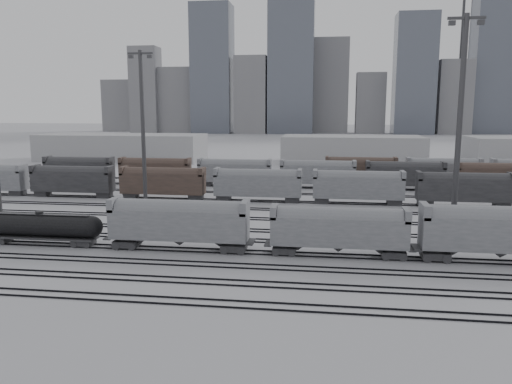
# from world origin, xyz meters

# --- Properties ---
(ground) EXTENTS (900.00, 900.00, 0.00)m
(ground) POSITION_xyz_m (0.00, 0.00, 0.00)
(ground) COLOR silver
(ground) RESTS_ON ground
(tracks) EXTENTS (220.00, 71.50, 0.16)m
(tracks) POSITION_xyz_m (0.00, 17.50, 0.08)
(tracks) COLOR black
(tracks) RESTS_ON ground
(tank_car_b) EXTENTS (15.41, 2.57, 3.81)m
(tank_car_b) POSITION_xyz_m (-30.69, 1.00, 2.20)
(tank_car_b) COLOR #232426
(tank_car_b) RESTS_ON ground
(hopper_car_a) EXTENTS (15.82, 3.14, 5.66)m
(hopper_car_a) POSITION_xyz_m (-13.76, 1.00, 3.50)
(hopper_car_a) COLOR #232426
(hopper_car_a) RESTS_ON ground
(hopper_car_b) EXTENTS (14.76, 2.93, 5.28)m
(hopper_car_b) POSITION_xyz_m (4.07, 1.00, 3.26)
(hopper_car_b) COLOR #232426
(hopper_car_b) RESTS_ON ground
(hopper_car_c) EXTENTS (16.42, 3.26, 5.87)m
(hopper_car_c) POSITION_xyz_m (20.76, 1.00, 3.63)
(hopper_car_c) COLOR #232426
(hopper_car_c) RESTS_ON ground
(light_mast_b) EXTENTS (3.95, 0.63, 24.70)m
(light_mast_b) POSITION_xyz_m (-25.94, 23.09, 13.10)
(light_mast_b) COLOR #37373A
(light_mast_b) RESTS_ON ground
(light_mast_c) EXTENTS (4.31, 0.69, 26.93)m
(light_mast_c) POSITION_xyz_m (18.49, 11.61, 14.29)
(light_mast_c) COLOR #37373A
(light_mast_c) RESTS_ON ground
(bg_string_near) EXTENTS (151.00, 3.00, 5.60)m
(bg_string_near) POSITION_xyz_m (8.00, 32.00, 2.80)
(bg_string_near) COLOR gray
(bg_string_near) RESTS_ON ground
(bg_string_mid) EXTENTS (151.00, 3.00, 5.60)m
(bg_string_mid) POSITION_xyz_m (18.00, 48.00, 2.80)
(bg_string_mid) COLOR #232426
(bg_string_mid) RESTS_ON ground
(bg_string_far) EXTENTS (66.00, 3.00, 5.60)m
(bg_string_far) POSITION_xyz_m (35.50, 56.00, 2.80)
(bg_string_far) COLOR brown
(bg_string_far) RESTS_ON ground
(warehouse_left) EXTENTS (50.00, 18.00, 8.00)m
(warehouse_left) POSITION_xyz_m (-60.00, 95.00, 4.00)
(warehouse_left) COLOR #9C9C9E
(warehouse_left) RESTS_ON ground
(warehouse_mid) EXTENTS (40.00, 18.00, 8.00)m
(warehouse_mid) POSITION_xyz_m (10.00, 95.00, 4.00)
(warehouse_mid) COLOR #9C9C9E
(warehouse_mid) RESTS_ON ground
(skyline) EXTENTS (316.00, 22.40, 95.00)m
(skyline) POSITION_xyz_m (10.84, 280.00, 34.73)
(skyline) COLOR gray
(skyline) RESTS_ON ground
(crane_left) EXTENTS (42.00, 1.80, 100.00)m
(crane_left) POSITION_xyz_m (-28.74, 305.00, 57.39)
(crane_left) COLOR #37373A
(crane_left) RESTS_ON ground
(crane_right) EXTENTS (42.00, 1.80, 100.00)m
(crane_right) POSITION_xyz_m (91.26, 305.00, 57.39)
(crane_right) COLOR #37373A
(crane_right) RESTS_ON ground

